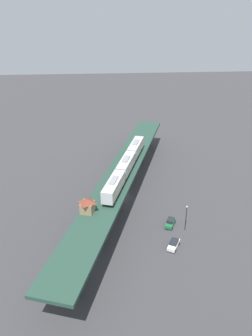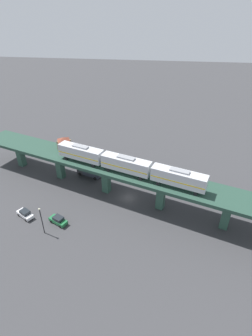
% 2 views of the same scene
% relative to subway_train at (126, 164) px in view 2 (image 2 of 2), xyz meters
% --- Properties ---
extents(ground_plane, '(400.00, 400.00, 0.00)m').
position_rel_subway_train_xyz_m(ground_plane, '(1.31, -0.50, -10.83)').
color(ground_plane, '#38383A').
extents(elevated_viaduct, '(37.06, 89.93, 8.29)m').
position_rel_subway_train_xyz_m(elevated_viaduct, '(1.25, -0.68, -3.73)').
color(elevated_viaduct, '#244135').
rests_on(elevated_viaduct, ground).
extents(subway_train, '(14.42, 36.18, 4.45)m').
position_rel_subway_train_xyz_m(subway_train, '(0.00, 0.00, 0.00)').
color(subway_train, silver).
rests_on(subway_train, elevated_viaduct).
extents(signal_hut, '(4.07, 4.07, 3.40)m').
position_rel_subway_train_xyz_m(signal_hut, '(10.22, 18.65, -0.74)').
color(signal_hut, '#8C7251').
rests_on(signal_hut, elevated_viaduct).
extents(street_car_white, '(3.76, 4.71, 1.89)m').
position_rel_subway_train_xyz_m(street_car_white, '(-9.15, 22.44, -9.89)').
color(street_car_white, silver).
rests_on(street_car_white, ground).
extents(street_car_green, '(3.54, 4.74, 1.89)m').
position_rel_subway_train_xyz_m(street_car_green, '(-10.11, 14.04, -9.89)').
color(street_car_green, '#1E6638').
rests_on(street_car_green, ground).
extents(delivery_truck, '(4.45, 7.54, 3.20)m').
position_rel_subway_train_xyz_m(delivery_truck, '(9.77, 11.92, -9.07)').
color(delivery_truck, '#333338').
rests_on(delivery_truck, ground).
extents(street_lamp, '(0.44, 0.44, 6.94)m').
position_rel_subway_train_xyz_m(street_lamp, '(-13.39, 16.04, -6.72)').
color(street_lamp, black).
rests_on(street_lamp, ground).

